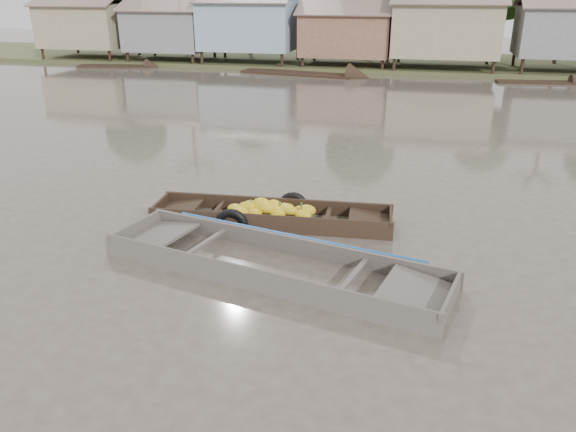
# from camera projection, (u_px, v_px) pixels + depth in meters

# --- Properties ---
(ground) EXTENTS (120.00, 120.00, 0.00)m
(ground) POSITION_uv_depth(u_px,v_px,m) (317.00, 271.00, 10.72)
(ground) COLOR #4A4139
(ground) RESTS_ON ground
(riverbank) EXTENTS (120.00, 12.47, 10.22)m
(riverbank) POSITION_uv_depth(u_px,v_px,m) (454.00, 20.00, 37.56)
(riverbank) COLOR #384723
(riverbank) RESTS_ON ground
(banana_boat) EXTENTS (5.59, 1.74, 0.77)m
(banana_boat) POSITION_uv_depth(u_px,v_px,m) (268.00, 216.00, 12.93)
(banana_boat) COLOR black
(banana_boat) RESTS_ON ground
(viewer_boat) EXTENTS (6.98, 3.20, 0.54)m
(viewer_boat) POSITION_uv_depth(u_px,v_px,m) (275.00, 269.00, 10.69)
(viewer_boat) COLOR #47403C
(viewer_boat) RESTS_ON ground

